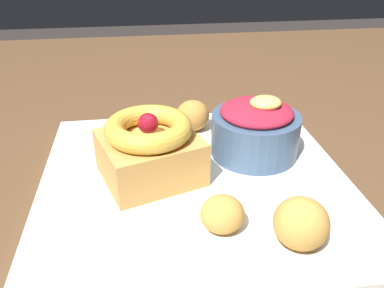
# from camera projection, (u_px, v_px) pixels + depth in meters

# --- Properties ---
(dining_table) EXTENTS (1.30, 0.93, 0.73)m
(dining_table) POSITION_uv_depth(u_px,v_px,m) (168.00, 169.00, 0.62)
(dining_table) COLOR brown
(dining_table) RESTS_ON ground_plane
(front_plate) EXTENTS (0.31, 0.31, 0.01)m
(front_plate) POSITION_uv_depth(u_px,v_px,m) (195.00, 183.00, 0.41)
(front_plate) COLOR white
(front_plate) RESTS_ON dining_table
(cake_slice) EXTENTS (0.11, 0.11, 0.07)m
(cake_slice) POSITION_uv_depth(u_px,v_px,m) (150.00, 149.00, 0.39)
(cake_slice) COLOR #C68E47
(cake_slice) RESTS_ON front_plate
(berry_ramekin) EXTENTS (0.10, 0.10, 0.07)m
(berry_ramekin) POSITION_uv_depth(u_px,v_px,m) (256.00, 129.00, 0.43)
(berry_ramekin) COLOR #3D5675
(berry_ramekin) RESTS_ON front_plate
(fritter_front) EXTENTS (0.04, 0.04, 0.04)m
(fritter_front) POSITION_uv_depth(u_px,v_px,m) (301.00, 223.00, 0.31)
(fritter_front) COLOR gold
(fritter_front) RESTS_ON front_plate
(fritter_middle) EXTENTS (0.04, 0.03, 0.03)m
(fritter_middle) POSITION_uv_depth(u_px,v_px,m) (222.00, 214.00, 0.33)
(fritter_middle) COLOR gold
(fritter_middle) RESTS_ON front_plate
(fritter_back) EXTENTS (0.04, 0.04, 0.04)m
(fritter_back) POSITION_uv_depth(u_px,v_px,m) (193.00, 115.00, 0.49)
(fritter_back) COLOR #BC7F38
(fritter_back) RESTS_ON front_plate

